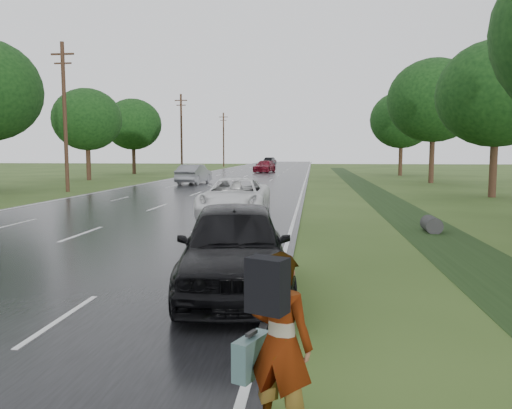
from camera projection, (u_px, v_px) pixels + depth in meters
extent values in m
cube|color=black|center=(242.00, 178.00, 52.83)|extent=(14.00, 180.00, 0.04)
cube|color=silver|center=(306.00, 178.00, 52.06)|extent=(0.12, 180.00, 0.01)
cube|color=silver|center=(180.00, 177.00, 53.59)|extent=(0.12, 180.00, 0.01)
cube|color=silver|center=(242.00, 177.00, 52.83)|extent=(0.12, 180.00, 0.01)
cube|color=black|center=(388.00, 202.00, 26.82)|extent=(2.20, 120.00, 0.01)
cylinder|color=#2D2D2D|center=(431.00, 225.00, 16.92)|extent=(0.56, 1.00, 0.56)
cylinder|color=#3B2418|center=(65.00, 118.00, 33.59)|extent=(0.26, 0.26, 10.00)
cube|color=#3B2418|center=(62.00, 54.00, 33.15)|extent=(1.60, 0.12, 0.12)
cube|color=#3B2418|center=(63.00, 63.00, 33.21)|extent=(1.20, 0.10, 0.10)
cylinder|color=#3B2418|center=(181.00, 134.00, 63.23)|extent=(0.26, 0.26, 10.00)
cube|color=#3B2418|center=(181.00, 100.00, 62.79)|extent=(1.60, 0.12, 0.12)
cube|color=#3B2418|center=(181.00, 105.00, 62.85)|extent=(1.20, 0.10, 0.10)
cylinder|color=#3B2418|center=(224.00, 140.00, 92.87)|extent=(0.26, 0.26, 10.00)
cube|color=#3B2418|center=(223.00, 117.00, 92.43)|extent=(1.60, 0.12, 0.12)
cube|color=#3B2418|center=(223.00, 120.00, 92.50)|extent=(1.20, 0.10, 0.10)
cylinder|color=#3B2418|center=(493.00, 168.00, 29.83)|extent=(0.44, 0.44, 3.52)
ellipsoid|color=black|center=(497.00, 93.00, 29.38)|extent=(7.00, 7.00, 6.30)
cylinder|color=#3B2418|center=(432.00, 159.00, 43.68)|extent=(0.44, 0.44, 4.16)
ellipsoid|color=black|center=(434.00, 100.00, 43.15)|extent=(8.00, 8.00, 7.20)
cylinder|color=#3B2418|center=(400.00, 160.00, 57.57)|extent=(0.44, 0.44, 3.68)
ellipsoid|color=black|center=(402.00, 120.00, 57.10)|extent=(7.20, 7.20, 6.48)
cylinder|color=#3B2418|center=(89.00, 163.00, 48.34)|extent=(0.44, 0.44, 3.36)
ellipsoid|color=black|center=(87.00, 119.00, 47.90)|extent=(6.60, 6.60, 5.94)
cylinder|color=#3B2418|center=(134.00, 160.00, 62.23)|extent=(0.44, 0.44, 3.52)
ellipsoid|color=black|center=(133.00, 124.00, 61.77)|extent=(7.00, 7.00, 6.30)
imported|color=#A5998C|center=(281.00, 344.00, 4.72)|extent=(0.77, 0.65, 1.78)
cube|color=black|center=(267.00, 285.00, 4.43)|extent=(0.41, 0.34, 0.50)
cube|color=#405D5C|center=(251.00, 356.00, 5.02)|extent=(0.35, 0.52, 0.40)
cube|color=black|center=(251.00, 333.00, 5.00)|extent=(0.11, 0.17, 0.04)
imported|color=white|center=(235.00, 197.00, 20.80)|extent=(2.74, 5.75, 1.58)
imported|color=black|center=(234.00, 246.00, 9.57)|extent=(2.74, 5.30, 1.73)
imported|color=gray|center=(194.00, 174.00, 42.00)|extent=(2.13, 5.09, 1.64)
imported|color=maroon|center=(265.00, 166.00, 66.74)|extent=(2.96, 5.60, 1.55)
imported|color=black|center=(270.00, 161.00, 104.77)|extent=(2.42, 4.99, 1.58)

